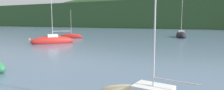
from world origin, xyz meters
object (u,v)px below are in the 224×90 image
(sailboat_far_5, at_px, (71,37))
(sailboat_mid_6, at_px, (53,41))
(mooring_buoy_far, at_px, (29,39))
(sailboat_far_9, at_px, (181,35))

(sailboat_far_5, bearing_deg, sailboat_mid_6, -86.16)
(sailboat_mid_6, distance_m, mooring_buoy_far, 11.53)
(mooring_buoy_far, bearing_deg, sailboat_mid_6, -22.02)
(sailboat_mid_6, relative_size, mooring_buoy_far, 26.10)
(sailboat_mid_6, xyz_separation_m, mooring_buoy_far, (-10.68, 4.32, -0.50))
(sailboat_far_5, distance_m, sailboat_far_9, 27.72)
(sailboat_mid_6, xyz_separation_m, sailboat_far_9, (20.16, 24.67, 0.03))
(sailboat_far_5, relative_size, mooring_buoy_far, 15.41)
(sailboat_far_9, xyz_separation_m, mooring_buoy_far, (-30.84, -20.35, -0.53))
(sailboat_far_5, xyz_separation_m, mooring_buoy_far, (-6.58, -6.95, -0.34))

